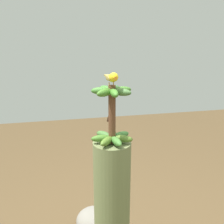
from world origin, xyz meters
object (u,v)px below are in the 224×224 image
at_px(perched_bird, 112,78).
at_px(garden_rock, 96,222).
at_px(banana_tree, 112,224).
at_px(banana_bunch, 112,115).

height_order(perched_bird, garden_rock, perched_bird).
distance_m(banana_tree, garden_rock, 0.74).
height_order(banana_bunch, garden_rock, banana_bunch).
relative_size(banana_bunch, garden_rock, 0.88).
height_order(banana_bunch, perched_bird, perched_bird).
xyz_separation_m(banana_tree, perched_bird, (-0.02, 0.00, 0.94)).
bearing_deg(banana_bunch, perched_bird, 171.53).
relative_size(perched_bird, garden_rock, 0.49).
bearing_deg(banana_tree, banana_bunch, 11.10).
bearing_deg(perched_bird, banana_tree, -9.40).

